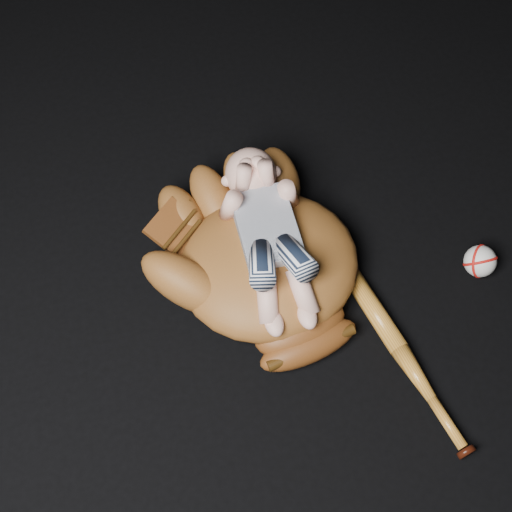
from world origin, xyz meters
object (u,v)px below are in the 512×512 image
Objects in this scene: baseball at (480,261)px; baseball_bat at (406,360)px; baseball_glove at (269,260)px; newborn_baby at (271,238)px.

baseball_bat is at bearing -144.56° from baseball.
baseball_glove reaches higher than baseball_bat.
baseball_glove reaches higher than baseball.
baseball is (0.41, -0.10, -0.10)m from newborn_baby.
baseball_glove is at bearing -116.55° from newborn_baby.
baseball_bat is 0.27m from baseball.
baseball_glove is 0.06m from newborn_baby.
baseball_glove is 1.24× the size of baseball_bat.
newborn_baby is 5.91× the size of baseball.
baseball is at bearing -22.11° from baseball_glove.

